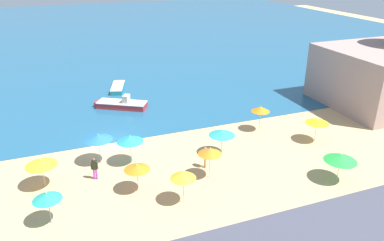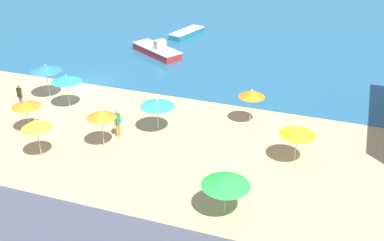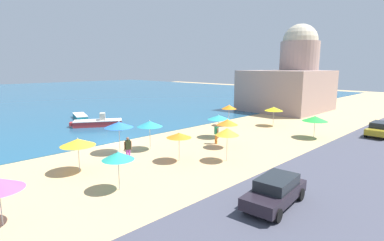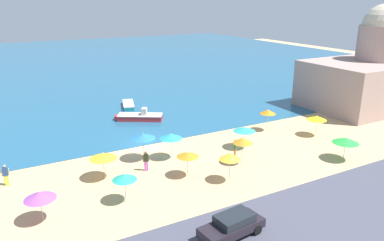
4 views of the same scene
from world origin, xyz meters
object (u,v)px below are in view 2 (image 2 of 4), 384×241
Objects in this scene: beach_umbrella_0 at (298,131)px; bather_1 at (20,95)px; skiff_offshore at (187,33)px; beach_umbrella_11 at (226,181)px; beach_umbrella_2 at (101,114)px; beach_umbrella_6 at (36,124)px; beach_umbrella_8 at (26,104)px; beach_umbrella_9 at (157,103)px; beach_umbrella_3 at (46,68)px; beach_umbrella_12 at (66,78)px; skiff_nearshore at (157,50)px; beach_umbrella_13 at (252,93)px; bather_2 at (118,122)px.

bather_1 is (-19.57, 0.64, -0.99)m from beach_umbrella_0.
beach_umbrella_11 is at bearing -66.39° from skiff_offshore.
beach_umbrella_2 is 8.73m from bather_1.
skiff_offshore is at bearing 89.57° from beach_umbrella_6.
beach_umbrella_8 is 8.39m from beach_umbrella_9.
beach_umbrella_6 is 1.41× the size of bather_1.
beach_umbrella_3 is (-7.44, 5.18, 0.08)m from beach_umbrella_2.
beach_umbrella_6 is at bearing 172.80° from beach_umbrella_11.
beach_umbrella_12 reaches higher than skiff_nearshore.
beach_umbrella_8 is (1.93, -5.06, -0.36)m from beach_umbrella_3.
beach_umbrella_6 is (-2.94, -2.32, -0.03)m from beach_umbrella_2.
skiff_nearshore is at bearing 82.48° from beach_umbrella_12.
beach_umbrella_6 reaches higher than skiff_offshore.
beach_umbrella_0 reaches higher than beach_umbrella_8.
beach_umbrella_13 is (10.77, 8.32, 0.00)m from beach_umbrella_6.
beach_umbrella_0 is at bearing 6.91° from beach_umbrella_8.
beach_umbrella_0 is 0.88× the size of beach_umbrella_3.
skiff_offshore is at bearing 74.80° from bather_1.
beach_umbrella_8 is 16.52m from skiff_nearshore.
beach_umbrella_9 is at bearing 19.87° from beach_umbrella_8.
beach_umbrella_9 is 9.38m from beach_umbrella_11.
bather_2 is (5.77, 1.34, -0.94)m from beach_umbrella_8.
bather_1 is at bearing 158.74° from beach_umbrella_11.
beach_umbrella_9 is 0.47× the size of skiff_offshore.
beach_umbrella_13 is at bearing 37.46° from beach_umbrella_2.
beach_umbrella_0 is 0.91× the size of beach_umbrella_13.
beach_umbrella_3 is 1.18× the size of beach_umbrella_8.
beach_umbrella_0 is 11.61m from beach_umbrella_2.
beach_umbrella_12 is at bearing 108.31° from beach_umbrella_6.
beach_umbrella_2 is at bearing -128.69° from beach_umbrella_9.
beach_umbrella_2 is 1.92m from bather_2.
beach_umbrella_9 is 14.78m from skiff_nearshore.
beach_umbrella_8 is at bearing 136.48° from beach_umbrella_6.
beach_umbrella_0 is at bearing -5.08° from beach_umbrella_9.
beach_umbrella_13 is at bearing 37.69° from beach_umbrella_6.
skiff_offshore is (2.35, 18.54, -1.86)m from beach_umbrella_12.
beach_umbrella_13 is (7.82, 5.99, -0.02)m from beach_umbrella_2.
beach_umbrella_0 is at bearing 17.38° from beach_umbrella_6.
skiff_nearshore is (2.03, 16.33, -1.50)m from beach_umbrella_8.
beach_umbrella_0 is at bearing -46.91° from beach_umbrella_13.
beach_umbrella_6 is at bearing -59.05° from beach_umbrella_3.
beach_umbrella_0 is at bearing -1.88° from bather_1.
skiff_nearshore is at bearing 121.34° from beach_umbrella_11.
beach_umbrella_2 is at bearing -83.09° from skiff_offshore.
beach_umbrella_0 is 0.90× the size of beach_umbrella_6.
beach_umbrella_9 reaches higher than skiff_nearshore.
skiff_offshore is at bearing 83.05° from beach_umbrella_8.
beach_umbrella_12 is 13.05m from beach_umbrella_13.
bather_2 is at bearing -9.08° from bather_1.
beach_umbrella_6 is at bearing -43.52° from beach_umbrella_8.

